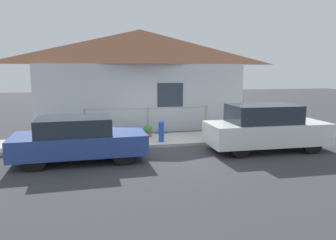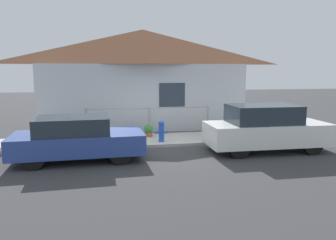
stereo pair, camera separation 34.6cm
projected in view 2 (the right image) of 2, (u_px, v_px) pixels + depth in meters
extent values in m
plane|color=#38383A|center=(156.00, 148.00, 11.13)|extent=(60.00, 60.00, 0.00)
cube|color=#B2AFA8|center=(152.00, 140.00, 12.10)|extent=(24.00, 2.02, 0.11)
cube|color=silver|center=(146.00, 99.00, 13.66)|extent=(8.78, 0.12, 2.87)
cube|color=#2D3847|center=(172.00, 95.00, 13.77)|extent=(1.10, 0.04, 1.00)
pyramid|color=#A36647|center=(143.00, 47.00, 14.34)|extent=(9.18, 2.20, 1.49)
cylinder|color=#999993|center=(86.00, 122.00, 12.41)|extent=(0.10, 0.10, 1.09)
cylinder|color=#999993|center=(149.00, 121.00, 12.85)|extent=(0.10, 0.10, 1.09)
cylinder|color=#999993|center=(208.00, 119.00, 13.29)|extent=(0.10, 0.10, 1.09)
cylinder|color=#999993|center=(149.00, 108.00, 12.77)|extent=(4.80, 0.03, 0.03)
cube|color=#2D4793|center=(79.00, 143.00, 9.54)|extent=(3.79, 1.78, 0.57)
cube|color=#232D38|center=(73.00, 125.00, 9.43)|extent=(2.10, 1.52, 0.48)
cylinder|color=black|center=(117.00, 143.00, 10.50)|extent=(0.64, 0.22, 0.63)
cylinder|color=black|center=(121.00, 153.00, 9.14)|extent=(0.64, 0.22, 0.63)
cylinder|color=black|center=(41.00, 146.00, 10.00)|extent=(0.64, 0.22, 0.63)
cylinder|color=black|center=(33.00, 158.00, 8.64)|extent=(0.64, 0.22, 0.63)
cube|color=white|center=(267.00, 133.00, 10.61)|extent=(3.93, 1.64, 0.69)
cube|color=#232D38|center=(263.00, 114.00, 10.49)|extent=(2.17, 1.43, 0.58)
cylinder|color=black|center=(289.00, 136.00, 11.53)|extent=(0.64, 0.21, 0.64)
cylinder|color=black|center=(313.00, 145.00, 10.20)|extent=(0.64, 0.21, 0.64)
cylinder|color=black|center=(224.00, 138.00, 11.11)|extent=(0.64, 0.21, 0.64)
cylinder|color=black|center=(239.00, 148.00, 9.78)|extent=(0.64, 0.21, 0.64)
cylinder|color=blue|center=(161.00, 133.00, 11.54)|extent=(0.20, 0.20, 0.62)
sphere|color=blue|center=(161.00, 123.00, 11.49)|extent=(0.21, 0.21, 0.21)
cylinder|color=blue|center=(157.00, 132.00, 11.51)|extent=(0.18, 0.09, 0.09)
cylinder|color=blue|center=(165.00, 132.00, 11.56)|extent=(0.18, 0.09, 0.09)
cylinder|color=#9E5638|center=(149.00, 134.00, 12.45)|extent=(0.28, 0.28, 0.17)
sphere|color=#387F38|center=(149.00, 129.00, 12.42)|extent=(0.35, 0.35, 0.35)
cylinder|color=brown|center=(93.00, 134.00, 12.38)|extent=(0.28, 0.28, 0.20)
sphere|color=#235B28|center=(93.00, 126.00, 12.34)|extent=(0.57, 0.57, 0.57)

